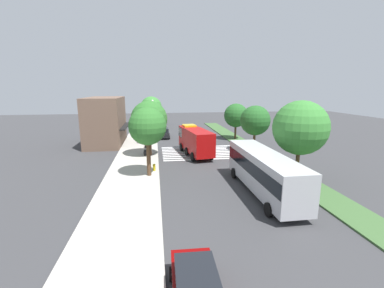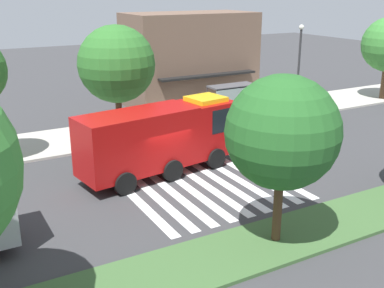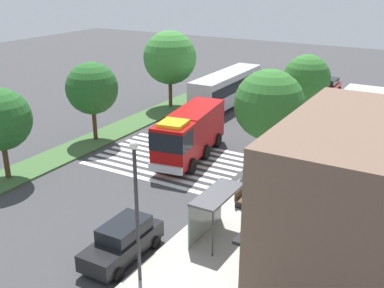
{
  "view_description": "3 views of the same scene",
  "coord_description": "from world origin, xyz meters",
  "px_view_note": "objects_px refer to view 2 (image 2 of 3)",
  "views": [
    {
      "loc": [
        -33.18,
        6.2,
        8.77
      ],
      "look_at": [
        -0.19,
        1.49,
        1.54
      ],
      "focal_mm": 24.26,
      "sensor_mm": 36.0,
      "label": 1
    },
    {
      "loc": [
        -9.65,
        -19.67,
        9.2
      ],
      "look_at": [
        1.34,
        0.06,
        1.66
      ],
      "focal_mm": 43.94,
      "sensor_mm": 36.0,
      "label": 2
    },
    {
      "loc": [
        27.75,
        17.28,
        13.05
      ],
      "look_at": [
        1.32,
        1.92,
        1.64
      ],
      "focal_mm": 43.67,
      "sensor_mm": 36.0,
      "label": 3
    }
  ],
  "objects_px": {
    "bus_stop_shelter": "(235,96)",
    "median_tree_west": "(282,133)",
    "sidewalk_tree_west": "(117,64)",
    "fire_hydrant": "(12,154)",
    "street_lamp": "(299,63)",
    "fire_truck": "(165,135)",
    "bench_near_shelter": "(185,121)",
    "parked_car_mid": "(301,111)",
    "bench_west_of_shelter": "(127,129)"
  },
  "relations": [
    {
      "from": "fire_truck",
      "to": "street_lamp",
      "type": "xyz_separation_m",
      "value": [
        13.59,
        5.49,
        1.97
      ]
    },
    {
      "from": "sidewalk_tree_west",
      "to": "fire_hydrant",
      "type": "distance_m",
      "value": 7.88
    },
    {
      "from": "bus_stop_shelter",
      "to": "street_lamp",
      "type": "xyz_separation_m",
      "value": [
        4.93,
        -0.96,
        2.1
      ]
    },
    {
      "from": "parked_car_mid",
      "to": "bench_west_of_shelter",
      "type": "xyz_separation_m",
      "value": [
        -12.04,
        2.75,
        -0.34
      ]
    },
    {
      "from": "bench_west_of_shelter",
      "to": "fire_hydrant",
      "type": "distance_m",
      "value": 7.29
    },
    {
      "from": "parked_car_mid",
      "to": "sidewalk_tree_west",
      "type": "bearing_deg",
      "value": 169.42
    },
    {
      "from": "bench_west_of_shelter",
      "to": "median_tree_west",
      "type": "height_order",
      "value": "median_tree_west"
    },
    {
      "from": "bus_stop_shelter",
      "to": "sidewalk_tree_west",
      "type": "height_order",
      "value": "sidewalk_tree_west"
    },
    {
      "from": "fire_truck",
      "to": "bench_near_shelter",
      "type": "distance_m",
      "value": 8.08
    },
    {
      "from": "fire_hydrant",
      "to": "bench_west_of_shelter",
      "type": "bearing_deg",
      "value": 8.27
    },
    {
      "from": "street_lamp",
      "to": "sidewalk_tree_west",
      "type": "xyz_separation_m",
      "value": [
        -13.86,
        0.4,
        0.88
      ]
    },
    {
      "from": "median_tree_west",
      "to": "fire_hydrant",
      "type": "distance_m",
      "value": 16.17
    },
    {
      "from": "bus_stop_shelter",
      "to": "fire_hydrant",
      "type": "distance_m",
      "value": 15.57
    },
    {
      "from": "sidewalk_tree_west",
      "to": "fire_truck",
      "type": "bearing_deg",
      "value": -87.38
    },
    {
      "from": "fire_truck",
      "to": "bench_west_of_shelter",
      "type": "bearing_deg",
      "value": 77.85
    },
    {
      "from": "bus_stop_shelter",
      "to": "sidewalk_tree_west",
      "type": "xyz_separation_m",
      "value": [
        -8.93,
        -0.56,
        2.98
      ]
    },
    {
      "from": "street_lamp",
      "to": "median_tree_west",
      "type": "bearing_deg",
      "value": -133.11
    },
    {
      "from": "bench_west_of_shelter",
      "to": "fire_hydrant",
      "type": "relative_size",
      "value": 2.29
    },
    {
      "from": "median_tree_west",
      "to": "parked_car_mid",
      "type": "bearing_deg",
      "value": 45.56
    },
    {
      "from": "parked_car_mid",
      "to": "sidewalk_tree_west",
      "type": "height_order",
      "value": "sidewalk_tree_west"
    },
    {
      "from": "fire_hydrant",
      "to": "bench_near_shelter",
      "type": "bearing_deg",
      "value": 5.22
    },
    {
      "from": "sidewalk_tree_west",
      "to": "fire_hydrant",
      "type": "bearing_deg",
      "value": -175.62
    },
    {
      "from": "fire_hydrant",
      "to": "median_tree_west",
      "type": "bearing_deg",
      "value": -62.32
    },
    {
      "from": "bus_stop_shelter",
      "to": "sidewalk_tree_west",
      "type": "relative_size",
      "value": 0.5
    },
    {
      "from": "bench_west_of_shelter",
      "to": "fire_hydrant",
      "type": "height_order",
      "value": "bench_west_of_shelter"
    },
    {
      "from": "parked_car_mid",
      "to": "bench_west_of_shelter",
      "type": "distance_m",
      "value": 12.36
    },
    {
      "from": "fire_truck",
      "to": "sidewalk_tree_west",
      "type": "height_order",
      "value": "sidewalk_tree_west"
    },
    {
      "from": "bench_west_of_shelter",
      "to": "sidewalk_tree_west",
      "type": "xyz_separation_m",
      "value": [
        -0.68,
        -0.55,
        4.27
      ]
    },
    {
      "from": "street_lamp",
      "to": "parked_car_mid",
      "type": "bearing_deg",
      "value": -122.39
    },
    {
      "from": "bench_near_shelter",
      "to": "sidewalk_tree_west",
      "type": "relative_size",
      "value": 0.23
    },
    {
      "from": "parked_car_mid",
      "to": "bench_near_shelter",
      "type": "relative_size",
      "value": 2.87
    },
    {
      "from": "sidewalk_tree_west",
      "to": "parked_car_mid",
      "type": "bearing_deg",
      "value": -9.82
    },
    {
      "from": "bench_west_of_shelter",
      "to": "street_lamp",
      "type": "distance_m",
      "value": 13.65
    },
    {
      "from": "bus_stop_shelter",
      "to": "median_tree_west",
      "type": "xyz_separation_m",
      "value": [
        -8.18,
        -14.96,
        2.47
      ]
    },
    {
      "from": "bench_near_shelter",
      "to": "bench_west_of_shelter",
      "type": "xyz_separation_m",
      "value": [
        -4.26,
        0.0,
        0.0
      ]
    },
    {
      "from": "bus_stop_shelter",
      "to": "median_tree_west",
      "type": "bearing_deg",
      "value": -118.66
    },
    {
      "from": "parked_car_mid",
      "to": "sidewalk_tree_west",
      "type": "xyz_separation_m",
      "value": [
        -12.72,
        2.2,
        3.94
      ]
    },
    {
      "from": "fire_truck",
      "to": "sidewalk_tree_west",
      "type": "bearing_deg",
      "value": 84.09
    },
    {
      "from": "street_lamp",
      "to": "fire_truck",
      "type": "bearing_deg",
      "value": -157.99
    },
    {
      "from": "bench_west_of_shelter",
      "to": "median_tree_west",
      "type": "bearing_deg",
      "value": -89.7
    },
    {
      "from": "street_lamp",
      "to": "sidewalk_tree_west",
      "type": "bearing_deg",
      "value": 178.35
    },
    {
      "from": "parked_car_mid",
      "to": "median_tree_west",
      "type": "height_order",
      "value": "median_tree_west"
    },
    {
      "from": "median_tree_west",
      "to": "bench_near_shelter",
      "type": "bearing_deg",
      "value": 74.39
    },
    {
      "from": "bus_stop_shelter",
      "to": "parked_car_mid",
      "type": "bearing_deg",
      "value": -36.1
    },
    {
      "from": "fire_truck",
      "to": "bus_stop_shelter",
      "type": "bearing_deg",
      "value": 28.16
    },
    {
      "from": "street_lamp",
      "to": "median_tree_west",
      "type": "relative_size",
      "value": 1.04
    },
    {
      "from": "sidewalk_tree_west",
      "to": "fire_hydrant",
      "type": "relative_size",
      "value": 10.07
    },
    {
      "from": "parked_car_mid",
      "to": "bus_stop_shelter",
      "type": "height_order",
      "value": "bus_stop_shelter"
    },
    {
      "from": "fire_truck",
      "to": "fire_hydrant",
      "type": "height_order",
      "value": "fire_truck"
    },
    {
      "from": "fire_truck",
      "to": "street_lamp",
      "type": "bearing_deg",
      "value": 13.48
    }
  ]
}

